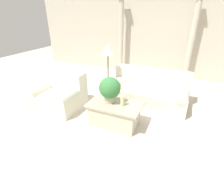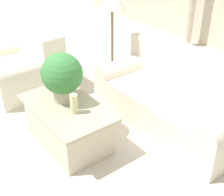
# 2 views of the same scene
# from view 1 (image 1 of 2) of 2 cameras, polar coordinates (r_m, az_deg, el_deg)

# --- Properties ---
(ground_plane) EXTENTS (16.00, 16.00, 0.00)m
(ground_plane) POSITION_cam_1_polar(r_m,az_deg,el_deg) (4.25, 4.53, -5.27)
(ground_plane) COLOR beige
(wall_back) EXTENTS (10.00, 0.06, 3.20)m
(wall_back) POSITION_cam_1_polar(r_m,az_deg,el_deg) (6.84, 15.12, 20.42)
(wall_back) COLOR beige
(wall_back) RESTS_ON ground_plane
(sofa_long) EXTENTS (1.99, 0.99, 0.86)m
(sofa_long) POSITION_cam_1_polar(r_m,az_deg,el_deg) (4.75, 11.90, 2.43)
(sofa_long) COLOR beige
(sofa_long) RESTS_ON ground_plane
(loveseat) EXTENTS (1.15, 0.99, 0.86)m
(loveseat) POSITION_cam_1_polar(r_m,az_deg,el_deg) (4.65, -16.69, 1.41)
(loveseat) COLOR silver
(loveseat) RESTS_ON ground_plane
(coffee_table) EXTENTS (1.12, 0.66, 0.49)m
(coffee_table) POSITION_cam_1_polar(r_m,az_deg,el_deg) (3.77, 0.85, -5.18)
(coffee_table) COLOR beige
(coffee_table) RESTS_ON ground_plane
(potted_plant) EXTENTS (0.45, 0.45, 0.55)m
(potted_plant) POSITION_cam_1_polar(r_m,az_deg,el_deg) (3.61, -0.68, 3.05)
(potted_plant) COLOR #B2A893
(potted_plant) RESTS_ON coffee_table
(pillar_candle) EXTENTS (0.08, 0.08, 0.22)m
(pillar_candle) POSITION_cam_1_polar(r_m,az_deg,el_deg) (3.55, 3.41, -0.94)
(pillar_candle) COLOR beige
(pillar_candle) RESTS_ON coffee_table
(floor_lamp) EXTENTS (0.34, 0.34, 1.49)m
(floor_lamp) POSITION_cam_1_polar(r_m,az_deg,el_deg) (4.66, -1.35, 14.43)
(floor_lamp) COLOR brown
(floor_lamp) RESTS_ON ground_plane
(column_left) EXTENTS (0.25, 0.25, 2.63)m
(column_left) POSITION_cam_1_polar(r_m,az_deg,el_deg) (6.90, 2.92, 19.14)
(column_left) COLOR beige
(column_left) RESTS_ON ground_plane
(column_right) EXTENTS (0.25, 0.25, 2.63)m
(column_right) POSITION_cam_1_polar(r_m,az_deg,el_deg) (6.44, 24.52, 16.39)
(column_right) COLOR beige
(column_right) RESTS_ON ground_plane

